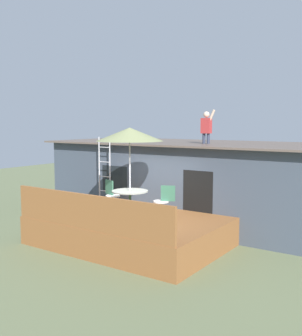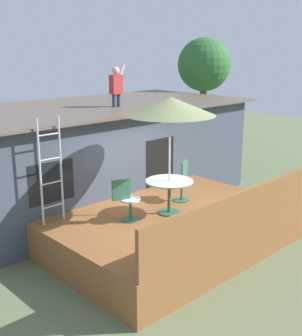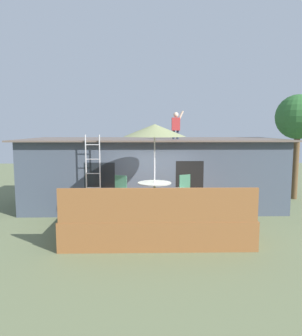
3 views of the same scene
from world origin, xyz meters
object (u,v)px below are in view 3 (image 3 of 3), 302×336
(patio_chair_left, at_px, (125,190))
(patio_chair_right, at_px, (181,189))
(patio_table, at_px, (155,188))
(person_figure, at_px, (176,124))
(patio_umbrella, at_px, (155,130))
(step_ladder, at_px, (93,166))
(backyard_tree, at_px, (298,118))

(patio_chair_left, height_order, patio_chair_right, same)
(patio_table, relative_size, patio_chair_right, 1.13)
(patio_table, bearing_deg, person_figure, 72.12)
(patio_umbrella, distance_m, step_ladder, 2.77)
(step_ladder, distance_m, patio_chair_right, 3.18)
(patio_umbrella, height_order, patio_chair_left, patio_umbrella)
(patio_umbrella, xyz_separation_m, patio_chair_left, (-0.95, 0.30, -1.89))
(step_ladder, bearing_deg, patio_chair_right, -16.80)
(patio_table, distance_m, patio_chair_right, 0.98)
(patio_chair_right, distance_m, backyard_tree, 7.44)
(person_figure, xyz_separation_m, patio_chair_right, (-0.05, -2.49, -2.14))
(patio_table, xyz_separation_m, step_ladder, (-2.10, 1.31, 0.51))
(person_figure, relative_size, backyard_tree, 0.24)
(patio_table, height_order, step_ladder, step_ladder)
(patio_table, relative_size, person_figure, 0.94)
(step_ladder, bearing_deg, person_figure, 27.57)
(person_figure, distance_m, backyard_tree, 5.87)
(patio_table, relative_size, backyard_tree, 0.22)
(step_ladder, relative_size, patio_chair_right, 2.39)
(step_ladder, height_order, person_figure, person_figure)
(patio_umbrella, distance_m, backyard_tree, 8.01)
(patio_table, bearing_deg, patio_umbrella, 63.43)
(step_ladder, bearing_deg, backyard_tree, 20.61)
(step_ladder, height_order, patio_chair_left, step_ladder)
(patio_chair_left, distance_m, patio_chair_right, 1.83)
(step_ladder, height_order, patio_chair_right, step_ladder)
(person_figure, bearing_deg, backyard_tree, 16.56)
(patio_umbrella, relative_size, step_ladder, 1.15)
(backyard_tree, bearing_deg, patio_chair_left, -150.40)
(step_ladder, relative_size, patio_chair_left, 2.39)
(patio_chair_left, bearing_deg, patio_table, 0.00)
(step_ladder, bearing_deg, patio_umbrella, -31.85)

